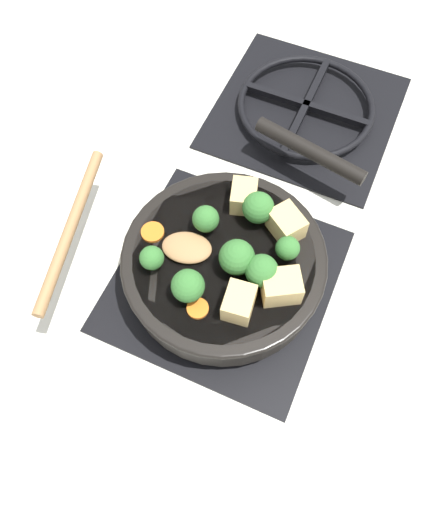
{
  "coord_description": "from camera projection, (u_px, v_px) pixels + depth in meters",
  "views": [
    {
      "loc": [
        0.12,
        -0.28,
        0.68
      ],
      "look_at": [
        0.0,
        0.0,
        0.08
      ],
      "focal_mm": 35.0,
      "sensor_mm": 36.0,
      "label": 1
    }
  ],
  "objects": [
    {
      "name": "rear_burner_grate",
      "position": [
        305.0,
        108.0,
        0.88
      ],
      "size": [
        0.31,
        0.31,
        0.03
      ],
      "color": "black",
      "rests_on": "ground_plane"
    },
    {
      "name": "wooden_spoon",
      "position": [
        117.0,
        236.0,
        0.68
      ],
      "size": [
        0.24,
        0.26,
        0.02
      ],
      "color": "#A87A4C",
      "rests_on": "skillet_pan"
    },
    {
      "name": "broccoli_floret_near_spoon",
      "position": [
        237.0,
        257.0,
        0.64
      ],
      "size": [
        0.05,
        0.05,
        0.05
      ],
      "color": "#709956",
      "rests_on": "skillet_pan"
    },
    {
      "name": "front_burner_grate",
      "position": [
        224.0,
        277.0,
        0.73
      ],
      "size": [
        0.31,
        0.31,
        0.03
      ],
      "color": "black",
      "rests_on": "ground_plane"
    },
    {
      "name": "broccoli_floret_north_edge",
      "position": [
        188.0,
        286.0,
        0.62
      ],
      "size": [
        0.04,
        0.04,
        0.05
      ],
      "color": "#709956",
      "rests_on": "skillet_pan"
    },
    {
      "name": "carrot_slice_orange_thin",
      "position": [
        200.0,
        309.0,
        0.64
      ],
      "size": [
        0.03,
        0.03,
        0.01
      ],
      "primitive_type": "cylinder",
      "color": "orange",
      "rests_on": "skillet_pan"
    },
    {
      "name": "broccoli_floret_south_cluster",
      "position": [
        152.0,
        258.0,
        0.65
      ],
      "size": [
        0.03,
        0.03,
        0.04
      ],
      "color": "#709956",
      "rests_on": "skillet_pan"
    },
    {
      "name": "broccoli_floret_center_top",
      "position": [
        258.0,
        208.0,
        0.67
      ],
      "size": [
        0.04,
        0.04,
        0.05
      ],
      "color": "#709956",
      "rests_on": "skillet_pan"
    },
    {
      "name": "tofu_cube_east_chunk",
      "position": [
        244.0,
        196.0,
        0.7
      ],
      "size": [
        0.05,
        0.05,
        0.03
      ],
      "primitive_type": "cube",
      "rotation": [
        0.0,
        0.0,
        1.86
      ],
      "color": "#DBB770",
      "rests_on": "skillet_pan"
    },
    {
      "name": "ground_plane",
      "position": [
        224.0,
        281.0,
        0.75
      ],
      "size": [
        2.4,
        2.4,
        0.0
      ],
      "primitive_type": "plane",
      "color": "silver"
    },
    {
      "name": "tofu_cube_west_chunk",
      "position": [
        239.0,
        303.0,
        0.62
      ],
      "size": [
        0.04,
        0.05,
        0.04
      ],
      "primitive_type": "cube",
      "rotation": [
        0.0,
        0.0,
        1.69
      ],
      "color": "#DBB770",
      "rests_on": "skillet_pan"
    },
    {
      "name": "tofu_cube_center_large",
      "position": [
        281.0,
        287.0,
        0.63
      ],
      "size": [
        0.06,
        0.06,
        0.04
      ],
      "primitive_type": "cube",
      "rotation": [
        0.0,
        0.0,
        0.53
      ],
      "color": "#DBB770",
      "rests_on": "skillet_pan"
    },
    {
      "name": "broccoli_floret_west_rim",
      "position": [
        206.0,
        219.0,
        0.67
      ],
      "size": [
        0.04,
        0.04,
        0.04
      ],
      "color": "#709956",
      "rests_on": "skillet_pan"
    },
    {
      "name": "skillet_pan",
      "position": [
        225.0,
        262.0,
        0.7
      ],
      "size": [
        0.28,
        0.4,
        0.06
      ],
      "color": "black",
      "rests_on": "front_burner_grate"
    },
    {
      "name": "broccoli_floret_mid_floret",
      "position": [
        262.0,
        271.0,
        0.63
      ],
      "size": [
        0.04,
        0.04,
        0.05
      ],
      "color": "#709956",
      "rests_on": "skillet_pan"
    },
    {
      "name": "broccoli_floret_east_rim",
      "position": [
        288.0,
        248.0,
        0.65
      ],
      "size": [
        0.03,
        0.03,
        0.04
      ],
      "color": "#709956",
      "rests_on": "skillet_pan"
    },
    {
      "name": "tofu_cube_near_handle",
      "position": [
        286.0,
        224.0,
        0.67
      ],
      "size": [
        0.06,
        0.06,
        0.04
      ],
      "primitive_type": "cube",
      "rotation": [
        0.0,
        0.0,
        5.68
      ],
      "color": "#DBB770",
      "rests_on": "skillet_pan"
    },
    {
      "name": "carrot_slice_near_center",
      "position": [
        153.0,
        232.0,
        0.69
      ],
      "size": [
        0.03,
        0.03,
        0.01
      ],
      "primitive_type": "cylinder",
      "color": "orange",
      "rests_on": "skillet_pan"
    }
  ]
}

